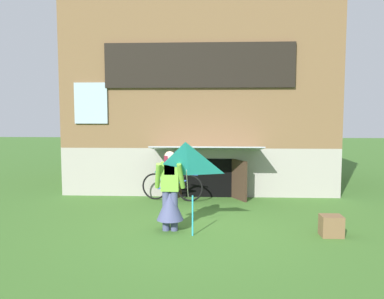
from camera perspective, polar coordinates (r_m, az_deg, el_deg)
name	(u,v)px	position (r m, az deg, el deg)	size (l,w,h in m)	color
ground_plane	(194,229)	(7.70, 0.33, -11.74)	(60.00, 60.00, 0.00)	#3D6B28
log_house	(201,101)	(12.75, 1.38, 7.24)	(7.62, 5.89, 5.39)	#9E998E
person	(170,198)	(7.47, -3.28, -7.12)	(0.61, 0.52, 1.55)	#474C75
kite	(186,167)	(6.80, -0.97, -2.59)	(1.00, 0.92, 1.68)	#2DB2CC
bicycle_blue	(172,187)	(10.10, -2.99, -5.50)	(1.63, 0.37, 0.75)	black
wooden_crate	(331,226)	(7.68, 19.93, -10.58)	(0.39, 0.33, 0.39)	brown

